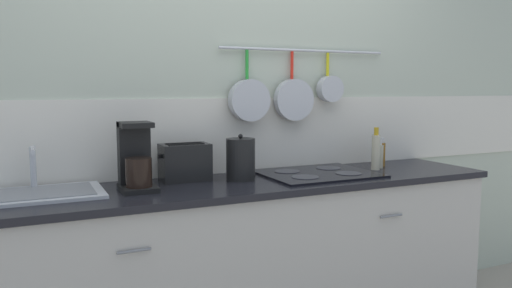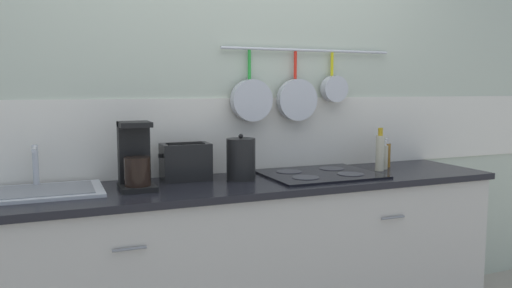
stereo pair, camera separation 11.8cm
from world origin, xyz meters
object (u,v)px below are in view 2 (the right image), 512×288
at_px(toaster, 186,162).
at_px(kettle, 241,159).
at_px(coffee_maker, 135,161).
at_px(bottle_sesame_oil, 386,154).
at_px(bottle_dish_soap, 384,156).
at_px(bottle_hot_sauce, 380,152).

height_order(toaster, kettle, kettle).
bearing_deg(coffee_maker, kettle, 1.98).
bearing_deg(toaster, kettle, -20.52).
bearing_deg(bottle_sesame_oil, bottle_dish_soap, -135.36).
bearing_deg(bottle_dish_soap, bottle_hot_sauce, -146.42).
height_order(bottle_dish_soap, bottle_sesame_oil, bottle_sesame_oil).
height_order(toaster, bottle_sesame_oil, toaster).
xyz_separation_m(toaster, kettle, (0.27, -0.10, 0.01)).
bearing_deg(bottle_sesame_oil, toaster, 178.42).
bearing_deg(bottle_dish_soap, kettle, -179.52).
bearing_deg(toaster, bottle_hot_sauce, -6.76).
relative_size(coffee_maker, kettle, 1.33).
bearing_deg(bottle_hot_sauce, coffee_maker, 179.47).
relative_size(toaster, bottle_sesame_oil, 1.53).
distance_m(coffee_maker, kettle, 0.54).
bearing_deg(bottle_sesame_oil, coffee_maker, -176.76).
bearing_deg(toaster, bottle_sesame_oil, -1.58).
bearing_deg(coffee_maker, bottle_sesame_oil, 3.24).
bearing_deg(bottle_hot_sauce, kettle, 177.86).
height_order(coffee_maker, bottle_dish_soap, coffee_maker).
xyz_separation_m(kettle, bottle_dish_soap, (0.91, 0.01, -0.03)).
distance_m(toaster, bottle_dish_soap, 1.18).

